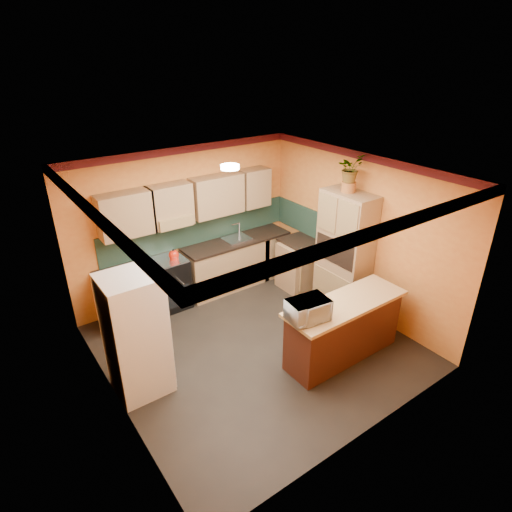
% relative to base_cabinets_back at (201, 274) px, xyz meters
% --- Properties ---
extents(room_shell, '(4.24, 4.24, 2.72)m').
position_rel_base_cabinets_back_xyz_m(room_shell, '(-0.06, -1.52, 1.65)').
color(room_shell, black).
rests_on(room_shell, ground).
extents(base_cabinets_back, '(3.65, 0.60, 0.88)m').
position_rel_base_cabinets_back_xyz_m(base_cabinets_back, '(0.00, 0.00, 0.00)').
color(base_cabinets_back, '#A38456').
rests_on(base_cabinets_back, ground).
extents(countertop_back, '(3.65, 0.62, 0.04)m').
position_rel_base_cabinets_back_xyz_m(countertop_back, '(0.00, -0.00, 0.46)').
color(countertop_back, black).
rests_on(countertop_back, base_cabinets_back).
extents(stove, '(0.58, 0.58, 0.91)m').
position_rel_base_cabinets_back_xyz_m(stove, '(-0.62, -0.00, 0.02)').
color(stove, black).
rests_on(stove, ground).
extents(kettle, '(0.21, 0.21, 0.18)m').
position_rel_base_cabinets_back_xyz_m(kettle, '(-0.53, -0.05, 0.56)').
color(kettle, red).
rests_on(kettle, stove).
extents(sink, '(0.48, 0.40, 0.03)m').
position_rel_base_cabinets_back_xyz_m(sink, '(0.78, 0.00, 0.50)').
color(sink, silver).
rests_on(sink, countertop_back).
extents(base_cabinets_right, '(0.60, 0.80, 0.88)m').
position_rel_base_cabinets_back_xyz_m(base_cabinets_right, '(1.72, -0.78, 0.00)').
color(base_cabinets_right, '#A38456').
rests_on(base_cabinets_right, ground).
extents(countertop_right, '(0.62, 0.80, 0.04)m').
position_rel_base_cabinets_back_xyz_m(countertop_right, '(1.72, -0.78, 0.46)').
color(countertop_right, black).
rests_on(countertop_right, base_cabinets_right).
extents(fridge, '(0.68, 0.66, 1.70)m').
position_rel_base_cabinets_back_xyz_m(fridge, '(-1.83, -1.63, 0.41)').
color(fridge, white).
rests_on(fridge, ground).
extents(pantry, '(0.48, 0.90, 2.10)m').
position_rel_base_cabinets_back_xyz_m(pantry, '(1.77, -1.76, 0.61)').
color(pantry, '#A38456').
rests_on(pantry, ground).
extents(fern_pot, '(0.22, 0.22, 0.16)m').
position_rel_base_cabinets_back_xyz_m(fern_pot, '(1.77, -1.71, 1.74)').
color(fern_pot, '#A55A27').
rests_on(fern_pot, pantry).
extents(fern, '(0.42, 0.38, 0.43)m').
position_rel_base_cabinets_back_xyz_m(fern, '(1.77, -1.71, 2.04)').
color(fern, '#A38456').
rests_on(fern, fern_pot).
extents(breakfast_bar, '(1.80, 0.55, 0.88)m').
position_rel_base_cabinets_back_xyz_m(breakfast_bar, '(0.83, -2.72, 0.00)').
color(breakfast_bar, '#441B0F').
rests_on(breakfast_bar, ground).
extents(bar_top, '(1.90, 0.65, 0.05)m').
position_rel_base_cabinets_back_xyz_m(bar_top, '(0.83, -2.72, 0.47)').
color(bar_top, tan).
rests_on(bar_top, breakfast_bar).
extents(microwave, '(0.57, 0.42, 0.29)m').
position_rel_base_cabinets_back_xyz_m(microwave, '(0.10, -2.72, 0.64)').
color(microwave, white).
rests_on(microwave, bar_top).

